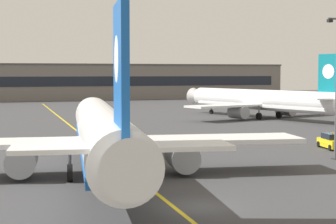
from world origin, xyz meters
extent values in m
plane|color=#3D3D3F|center=(0.00, 0.00, 0.00)|extent=(400.00, 400.00, 0.00)
cube|color=yellow|center=(0.00, 30.00, 0.00)|extent=(10.60, 179.72, 0.01)
cylinder|color=white|center=(-3.34, 12.19, 3.50)|extent=(9.64, 36.14, 3.80)
cone|color=white|center=(-0.18, 31.23, 3.50)|extent=(3.99, 3.16, 3.61)
cone|color=white|center=(-6.51, -6.94, 3.90)|extent=(3.27, 3.23, 2.85)
cube|color=blue|center=(-3.34, 12.19, 2.46)|extent=(9.09, 33.28, 0.44)
cube|color=black|center=(-0.49, 29.36, 4.17)|extent=(2.99, 1.55, 0.60)
cube|color=white|center=(-3.24, 12.79, 2.65)|extent=(32.35, 9.97, 0.36)
cylinder|color=gray|center=(-9.52, 12.81, 1.43)|extent=(2.86, 3.93, 2.30)
cylinder|color=black|center=(-9.22, 14.64, 1.43)|extent=(1.96, 0.50, 1.95)
cylinder|color=gray|center=(2.72, 10.79, 1.43)|extent=(2.86, 3.93, 2.30)
cylinder|color=black|center=(3.02, 12.61, 1.43)|extent=(1.96, 0.50, 1.95)
cube|color=blue|center=(-5.92, -3.39, 8.05)|extent=(1.18, 4.80, 7.20)
cylinder|color=white|center=(-5.87, -3.10, 8.77)|extent=(0.83, 2.44, 2.40)
cube|color=white|center=(-6.02, -3.99, 4.36)|extent=(11.31, 4.56, 0.24)
cylinder|color=#4C4C51|center=(-0.97, 26.50, 1.48)|extent=(0.24, 0.24, 1.60)
cylinder|color=black|center=(-0.97, 26.50, 0.45)|extent=(0.54, 0.95, 0.90)
cylinder|color=#4C4C51|center=(-6.23, 10.65, 1.77)|extent=(0.24, 0.24, 1.60)
cylinder|color=black|center=(-6.23, 10.65, 0.65)|extent=(0.61, 1.35, 1.30)
cylinder|color=#4C4C51|center=(-1.10, 9.80, 1.77)|extent=(0.24, 0.24, 1.60)
cylinder|color=black|center=(-1.10, 9.80, 0.65)|extent=(0.61, 1.35, 1.30)
cylinder|color=white|center=(35.62, 58.92, 3.29)|extent=(13.12, 33.45, 3.57)
cone|color=white|center=(30.42, 76.30, 3.29)|extent=(3.95, 3.31, 3.39)
cube|color=white|center=(35.62, 58.92, 2.31)|extent=(12.28, 30.83, 0.41)
cube|color=black|center=(30.93, 74.59, 3.92)|extent=(2.86, 1.76, 0.56)
cube|color=white|center=(35.46, 59.46, 2.49)|extent=(30.11, 12.94, 0.34)
cylinder|color=gray|center=(30.14, 56.89, 1.34)|extent=(3.04, 3.86, 2.16)
cylinder|color=black|center=(29.65, 58.55, 1.34)|extent=(1.81, 0.69, 1.84)
cylinder|color=gray|center=(41.31, 60.23, 1.34)|extent=(3.04, 3.86, 2.16)
cylinder|color=black|center=(40.81, 61.90, 1.34)|extent=(1.81, 0.69, 1.84)
cube|color=#0F7A89|center=(39.88, 44.69, 7.57)|extent=(1.65, 4.43, 6.77)
cylinder|color=white|center=(39.80, 44.96, 8.24)|extent=(1.04, 2.28, 2.26)
cube|color=white|center=(40.04, 44.15, 4.09)|extent=(10.66, 5.49, 0.23)
cylinder|color=#4C4C51|center=(31.71, 71.98, 1.39)|extent=(0.23, 0.23, 1.50)
cylinder|color=black|center=(31.71, 71.98, 0.42)|extent=(0.60, 0.92, 0.85)
cylinder|color=#4C4C51|center=(33.82, 56.42, 1.67)|extent=(0.23, 0.23, 1.50)
cylinder|color=black|center=(33.82, 56.42, 0.61)|extent=(0.71, 1.28, 1.22)
cylinder|color=#4C4C51|center=(38.50, 57.82, 1.67)|extent=(0.23, 0.23, 1.50)
cylinder|color=black|center=(38.50, 57.82, 0.61)|extent=(0.71, 1.28, 1.22)
cylinder|color=#333338|center=(19.17, 13.81, 0.05)|extent=(0.90, 0.90, 0.10)
cube|color=black|center=(18.27, 13.81, 12.81)|extent=(0.44, 0.36, 0.28)
cube|color=yellow|center=(23.21, 20.09, 0.62)|extent=(2.61, 4.48, 0.84)
cube|color=black|center=(23.23, 20.19, 1.34)|extent=(2.02, 2.58, 0.60)
cylinder|color=orange|center=(23.21, 20.09, 1.72)|extent=(0.14, 0.14, 0.14)
cube|color=yellow|center=(23.21, 20.09, 0.62)|extent=(2.61, 4.28, 0.14)
cylinder|color=black|center=(22.67, 21.79, 0.32)|extent=(0.34, 0.67, 0.64)
cylinder|color=black|center=(24.39, 21.43, 0.32)|extent=(0.34, 0.67, 0.64)
cylinder|color=black|center=(22.04, 18.75, 0.32)|extent=(0.34, 0.67, 0.64)
cone|color=orange|center=(-1.44, 27.39, 0.28)|extent=(0.36, 0.36, 0.55)
cylinder|color=white|center=(-1.44, 27.39, 0.30)|extent=(0.23, 0.23, 0.07)
cube|color=orange|center=(-1.44, 27.39, 0.01)|extent=(0.44, 0.44, 0.03)
cube|color=slate|center=(-1.76, 139.33, 5.12)|extent=(168.42, 12.00, 10.24)
cube|color=black|center=(-1.76, 133.28, 5.52)|extent=(161.68, 0.12, 2.80)
cube|color=#4E4A47|center=(-1.76, 139.33, 10.44)|extent=(168.82, 12.40, 0.40)
camera|label=1|loc=(-13.33, -32.02, 8.09)|focal=62.19mm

